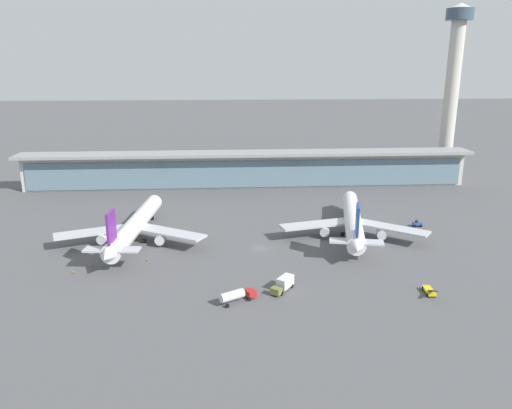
# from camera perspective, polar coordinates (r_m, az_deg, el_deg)

# --- Properties ---
(ground_plane) EXTENTS (1200.00, 1200.00, 0.00)m
(ground_plane) POSITION_cam_1_polar(r_m,az_deg,el_deg) (140.63, 0.57, -5.12)
(ground_plane) COLOR #515154
(airliner_left_stand) EXTENTS (44.20, 57.74, 15.37)m
(airliner_left_stand) POSITION_cam_1_polar(r_m,az_deg,el_deg) (149.01, -13.91, -2.40)
(airliner_left_stand) COLOR white
(airliner_left_stand) RESTS_ON ground
(airliner_centre_stand) EXTENTS (43.41, 57.26, 15.37)m
(airliner_centre_stand) POSITION_cam_1_polar(r_m,az_deg,el_deg) (152.74, 11.18, -1.77)
(airliner_centre_stand) COLOR white
(airliner_centre_stand) RESTS_ON ground
(service_truck_near_nose_red) EXTENTS (8.59, 6.21, 2.95)m
(service_truck_near_nose_red) POSITION_cam_1_polar(r_m,az_deg,el_deg) (109.92, -2.31, -10.48)
(service_truck_near_nose_red) COLOR #B21E1E
(service_truck_near_nose_red) RESTS_ON ground
(service_truck_under_wing_blue) EXTENTS (2.87, 1.72, 2.05)m
(service_truck_under_wing_blue) POSITION_cam_1_polar(r_m,az_deg,el_deg) (167.14, 18.22, -2.16)
(service_truck_under_wing_blue) COLOR #234C9E
(service_truck_under_wing_blue) RESTS_ON ground
(service_truck_mid_apron_yellow) EXTENTS (2.23, 6.88, 2.70)m
(service_truck_mid_apron_yellow) POSITION_cam_1_polar(r_m,az_deg,el_deg) (120.55, 19.50, -9.43)
(service_truck_mid_apron_yellow) COLOR yellow
(service_truck_mid_apron_yellow) RESTS_ON ground
(service_truck_by_tail_olive) EXTENTS (6.21, 7.23, 3.10)m
(service_truck_by_tail_olive) POSITION_cam_1_polar(r_m,az_deg,el_deg) (115.37, 3.20, -9.16)
(service_truck_by_tail_olive) COLOR olive
(service_truck_by_tail_olive) RESTS_ON ground
(terminal_building) EXTENTS (189.38, 12.80, 15.20)m
(terminal_building) POSITION_cam_1_polar(r_m,az_deg,el_deg) (209.06, -0.97, 4.20)
(terminal_building) COLOR beige
(terminal_building) RESTS_ON ground
(control_tower) EXTENTS (12.00, 12.00, 81.67)m
(control_tower) POSITION_cam_1_polar(r_m,az_deg,el_deg) (248.53, 21.92, 13.45)
(control_tower) COLOR beige
(control_tower) RESTS_ON ground
(safety_cone_alpha) EXTENTS (0.62, 0.62, 0.70)m
(safety_cone_alpha) POSITION_cam_1_polar(r_m,az_deg,el_deg) (135.31, -18.49, -6.73)
(safety_cone_alpha) COLOR orange
(safety_cone_alpha) RESTS_ON ground
(safety_cone_bravo) EXTENTS (0.62, 0.62, 0.70)m
(safety_cone_bravo) POSITION_cam_1_polar(r_m,az_deg,el_deg) (132.86, -20.47, -7.35)
(safety_cone_bravo) COLOR orange
(safety_cone_bravo) RESTS_ON ground
(safety_cone_charlie) EXTENTS (0.62, 0.62, 0.70)m
(safety_cone_charlie) POSITION_cam_1_polar(r_m,az_deg,el_deg) (135.27, -12.50, -6.26)
(safety_cone_charlie) COLOR orange
(safety_cone_charlie) RESTS_ON ground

